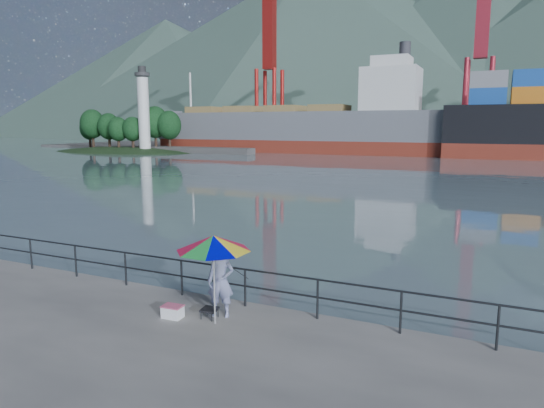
{
  "coord_description": "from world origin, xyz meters",
  "views": [
    {
      "loc": [
        8.74,
        -9.0,
        4.7
      ],
      "look_at": [
        1.78,
        6.0,
        2.0
      ],
      "focal_mm": 32.0,
      "sensor_mm": 36.0,
      "label": 1
    }
  ],
  "objects_px": {
    "beach_umbrella": "(213,243)",
    "fisherman": "(221,281)",
    "bulk_carrier": "(305,128)",
    "cooler_bag": "(173,312)"
  },
  "relations": [
    {
      "from": "fisherman",
      "to": "bulk_carrier",
      "type": "xyz_separation_m",
      "value": [
        -26.01,
        73.26,
        3.19
      ]
    },
    {
      "from": "cooler_bag",
      "to": "bulk_carrier",
      "type": "bearing_deg",
      "value": 105.04
    },
    {
      "from": "beach_umbrella",
      "to": "fisherman",
      "type": "bearing_deg",
      "value": 103.2
    },
    {
      "from": "beach_umbrella",
      "to": "cooler_bag",
      "type": "relative_size",
      "value": 4.68
    },
    {
      "from": "cooler_bag",
      "to": "bulk_carrier",
      "type": "xyz_separation_m",
      "value": [
        -24.98,
        73.86,
        3.95
      ]
    },
    {
      "from": "fisherman",
      "to": "bulk_carrier",
      "type": "distance_m",
      "value": 77.8
    },
    {
      "from": "beach_umbrella",
      "to": "bulk_carrier",
      "type": "xyz_separation_m",
      "value": [
        -26.12,
        73.73,
        2.11
      ]
    },
    {
      "from": "beach_umbrella",
      "to": "cooler_bag",
      "type": "height_order",
      "value": "beach_umbrella"
    },
    {
      "from": "fisherman",
      "to": "beach_umbrella",
      "type": "relative_size",
      "value": 0.79
    },
    {
      "from": "fisherman",
      "to": "beach_umbrella",
      "type": "bearing_deg",
      "value": -94.68
    }
  ]
}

